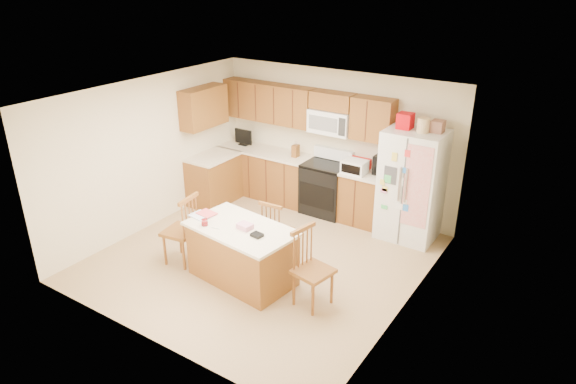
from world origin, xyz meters
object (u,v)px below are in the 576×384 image
Objects in this scene: refrigerator at (412,184)px; windsor_chair_left at (182,231)px; windsor_chair_right at (312,270)px; stove at (326,187)px; island at (242,253)px; windsor_chair_back at (276,231)px.

refrigerator is 3.63m from windsor_chair_left.
refrigerator is at bearing 81.39° from windsor_chair_right.
windsor_chair_left is at bearing -109.17° from stove.
windsor_chair_right is (1.20, -2.51, 0.03)m from stove.
refrigerator is 1.91× the size of windsor_chair_right.
island is 0.76m from windsor_chair_back.
refrigerator is 2.51m from windsor_chair_right.
windsor_chair_back is (-1.42, -1.73, -0.47)m from refrigerator.
refrigerator reaches higher than windsor_chair_right.
refrigerator is at bearing 46.15° from windsor_chair_left.
windsor_chair_right is at bearing 3.94° from windsor_chair_left.
windsor_chair_left is 1.02× the size of windsor_chair_right.
windsor_chair_back is (1.07, 0.87, -0.07)m from windsor_chair_left.
windsor_chair_right is (1.10, 0.04, 0.09)m from island.
windsor_chair_back is (0.15, -1.80, -0.03)m from stove.
windsor_chair_left is at bearing -176.06° from windsor_chair_right.
refrigerator reaches higher than windsor_chair_back.
stove is at bearing 92.21° from island.
windsor_chair_back is 1.28m from windsor_chair_right.
stove is 1.06× the size of windsor_chair_right.
windsor_chair_left is (-1.02, -0.11, 0.10)m from island.
stove is at bearing 70.83° from windsor_chair_left.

